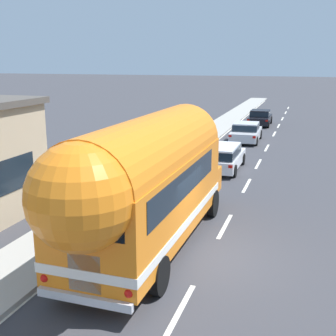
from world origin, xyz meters
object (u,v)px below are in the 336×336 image
at_px(car_second, 246,131).
at_px(car_third, 260,117).
at_px(painted_bus, 144,181).
at_px(car_lead, 221,156).

xyz_separation_m(car_second, car_third, (0.04, 8.39, -0.00)).
bearing_deg(car_second, painted_bus, -90.49).
distance_m(painted_bus, car_second, 19.76).
relative_size(painted_bus, car_lead, 2.45).
distance_m(car_second, car_third, 8.39).
bearing_deg(painted_bus, car_lead, 89.32).
bearing_deg(car_third, painted_bus, -90.43).
height_order(car_lead, car_second, same).
relative_size(painted_bus, car_third, 2.44).
bearing_deg(car_lead, car_third, 89.72).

